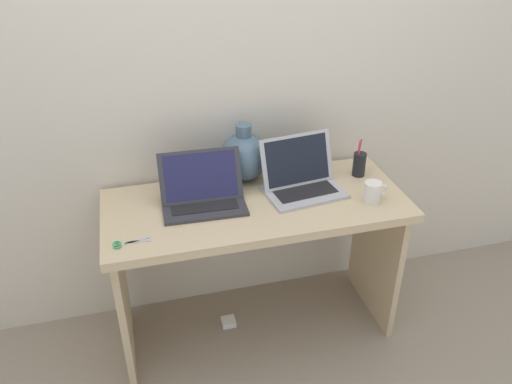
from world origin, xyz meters
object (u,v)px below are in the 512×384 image
(laptop_left, at_px, (202,191))
(laptop_right, at_px, (301,177))
(pen_cup, at_px, (359,164))
(green_vase, at_px, (244,156))
(coffee_mug, at_px, (373,192))
(scissors, at_px, (125,243))
(power_brick, at_px, (228,322))

(laptop_left, height_order, laptop_right, laptop_right)
(laptop_right, height_order, pen_cup, laptop_right)
(laptop_right, bearing_deg, green_vase, 143.20)
(coffee_mug, bearing_deg, laptop_left, 166.24)
(laptop_left, bearing_deg, pen_cup, 4.91)
(pen_cup, bearing_deg, scissors, -165.47)
(pen_cup, xyz_separation_m, power_brick, (-0.67, -0.07, -0.80))
(green_vase, height_order, pen_cup, green_vase)
(laptop_right, distance_m, power_brick, 0.88)
(green_vase, distance_m, power_brick, 0.88)
(laptop_left, distance_m, scissors, 0.41)
(laptop_left, xyz_separation_m, pen_cup, (0.76, 0.07, 0.00))
(laptop_left, distance_m, coffee_mug, 0.74)
(coffee_mug, distance_m, pen_cup, 0.25)
(laptop_left, height_order, green_vase, green_vase)
(laptop_right, distance_m, scissors, 0.83)
(pen_cup, bearing_deg, laptop_right, -169.51)
(green_vase, bearing_deg, pen_cup, -11.50)
(green_vase, height_order, coffee_mug, green_vase)
(green_vase, relative_size, power_brick, 3.91)
(laptop_left, bearing_deg, coffee_mug, -13.76)
(green_vase, xyz_separation_m, coffee_mug, (0.49, -0.35, -0.07))
(pen_cup, distance_m, scissors, 1.15)
(green_vase, xyz_separation_m, scissors, (-0.57, -0.40, -0.11))
(power_brick, bearing_deg, green_vase, 52.46)
(pen_cup, bearing_deg, green_vase, 168.50)
(laptop_right, xyz_separation_m, scissors, (-0.80, -0.23, -0.06))
(laptop_right, height_order, power_brick, laptop_right)
(laptop_left, xyz_separation_m, green_vase, (0.23, 0.17, 0.06))
(coffee_mug, height_order, scissors, coffee_mug)
(green_vase, bearing_deg, scissors, -145.26)
(scissors, height_order, power_brick, scissors)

